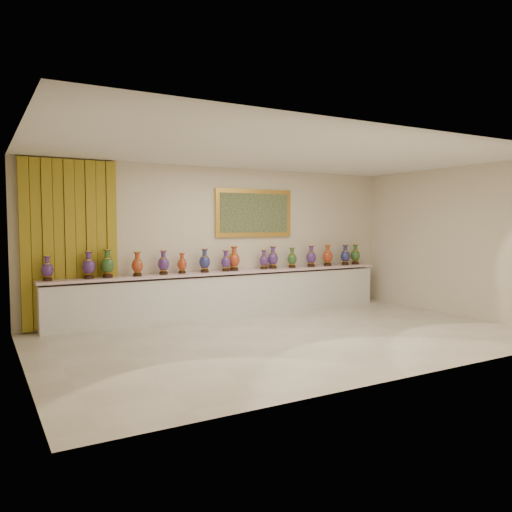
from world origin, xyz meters
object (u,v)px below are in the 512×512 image
at_px(vase_0, 47,269).
at_px(vase_1, 89,266).
at_px(counter, 229,294).
at_px(vase_2, 107,265).

relative_size(vase_0, vase_1, 0.88).
relative_size(counter, vase_0, 16.93).
relative_size(counter, vase_1, 14.95).
xyz_separation_m(vase_1, vase_2, (0.32, -0.00, 0.01)).
height_order(counter, vase_2, vase_2).
bearing_deg(vase_2, vase_1, 179.30).
xyz_separation_m(counter, vase_2, (-2.44, -0.03, 0.69)).
bearing_deg(vase_0, vase_1, 1.11).
xyz_separation_m(counter, vase_0, (-3.44, -0.04, 0.66)).
height_order(counter, vase_1, vase_1).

